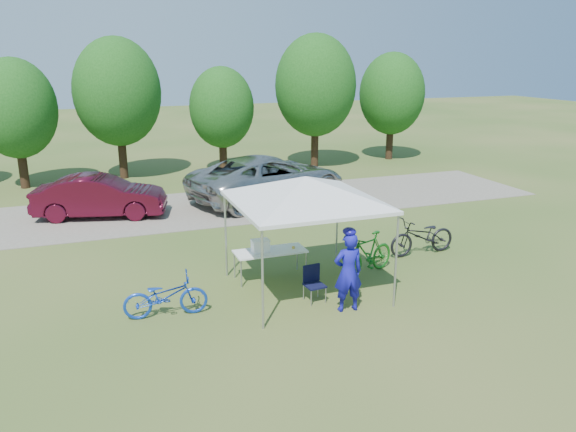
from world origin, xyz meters
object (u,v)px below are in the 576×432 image
at_px(folding_chair, 313,280).
at_px(bike_green, 368,254).
at_px(folding_table, 270,252).
at_px(cooler, 260,246).
at_px(bike_dark, 423,236).
at_px(bike_blue, 166,296).
at_px(minivan, 268,178).
at_px(cyclist, 348,272).
at_px(sedan, 100,196).

distance_m(folding_chair, bike_green, 2.09).
bearing_deg(folding_chair, folding_table, 102.23).
distance_m(cooler, bike_dark, 4.73).
xyz_separation_m(folding_chair, bike_blue, (-3.22, 0.31, -0.02)).
bearing_deg(bike_dark, cooler, -89.93).
xyz_separation_m(folding_table, cooler, (-0.25, -0.00, 0.20)).
bearing_deg(minivan, bike_green, 161.91).
xyz_separation_m(bike_dark, minivan, (-2.13, 7.11, 0.35)).
height_order(folding_table, bike_green, bike_green).
height_order(cyclist, minivan, cyclist).
xyz_separation_m(cooler, bike_blue, (-2.47, -1.24, -0.42)).
distance_m(folding_chair, cyclist, 0.97).
xyz_separation_m(bike_blue, minivan, (5.06, 8.54, 0.41)).
bearing_deg(cyclist, cooler, -57.65).
bearing_deg(sedan, bike_green, -128.07).
bearing_deg(folding_chair, bike_blue, 168.86).
distance_m(folding_table, cooler, 0.32).
bearing_deg(bike_dark, cyclist, -56.80).
bearing_deg(minivan, folding_chair, 150.00).
bearing_deg(bike_dark, sedan, -132.51).
xyz_separation_m(folding_chair, sedan, (-4.18, 8.64, 0.25)).
bearing_deg(bike_dark, folding_table, -89.80).
relative_size(cooler, cyclist, 0.24).
height_order(folding_chair, bike_dark, bike_dark).
bearing_deg(minivan, cooler, 142.25).
xyz_separation_m(minivan, sedan, (-6.02, -0.21, -0.14)).
relative_size(cyclist, bike_blue, 1.00).
bearing_deg(bike_blue, bike_green, -77.84).
bearing_deg(bike_green, minivan, 158.77).
bearing_deg(bike_dark, bike_blue, -81.03).
relative_size(bike_blue, minivan, 0.29).
distance_m(cyclist, bike_dark, 4.28).
height_order(cooler, sedan, sedan).
relative_size(folding_table, bike_blue, 1.00).
bearing_deg(bike_blue, folding_chair, -90.48).
bearing_deg(sedan, minivan, -74.26).
distance_m(folding_chair, bike_dark, 4.33).
xyz_separation_m(folding_chair, bike_green, (1.86, 0.95, 0.06)).
relative_size(cyclist, bike_dark, 0.88).
xyz_separation_m(bike_blue, bike_green, (5.08, 0.63, 0.08)).
relative_size(bike_blue, sedan, 0.41).
height_order(bike_dark, sedan, sedan).
relative_size(bike_blue, bike_dark, 0.88).
distance_m(folding_table, bike_blue, 3.00).
height_order(cyclist, bike_green, cyclist).
distance_m(folding_chair, bike_blue, 3.23).
relative_size(folding_table, bike_dark, 0.88).
relative_size(folding_table, bike_green, 0.97).
relative_size(bike_blue, bike_green, 0.97).
height_order(bike_blue, bike_green, bike_green).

